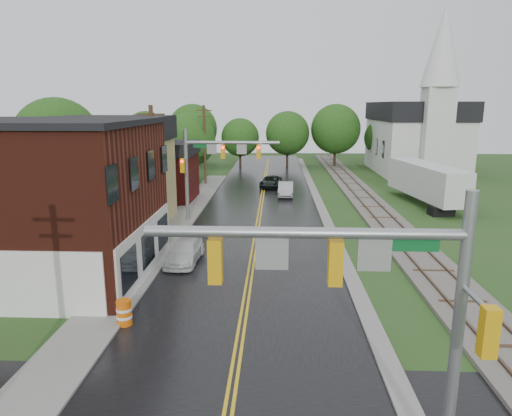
# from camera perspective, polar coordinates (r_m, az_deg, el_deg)

# --- Properties ---
(main_road) EXTENTS (10.00, 90.00, 0.02)m
(main_road) POSITION_cam_1_polar(r_m,az_deg,el_deg) (38.93, 0.47, -0.61)
(main_road) COLOR black
(main_road) RESTS_ON ground
(curb_right) EXTENTS (0.80, 70.00, 0.12)m
(curb_right) POSITION_cam_1_polar(r_m,az_deg,el_deg) (43.97, 7.76, 0.83)
(curb_right) COLOR gray
(curb_right) RESTS_ON ground
(sidewalk_left) EXTENTS (2.40, 50.00, 0.12)m
(sidewalk_left) POSITION_cam_1_polar(r_m,az_deg,el_deg) (34.89, -10.07, -2.39)
(sidewalk_left) COLOR gray
(sidewalk_left) RESTS_ON ground
(brick_building) EXTENTS (14.30, 10.30, 8.30)m
(brick_building) POSITION_cam_1_polar(r_m,az_deg,el_deg) (27.15, -28.17, 0.95)
(brick_building) COLOR #4B1910
(brick_building) RESTS_ON ground
(yellow_house) EXTENTS (8.00, 7.00, 6.40)m
(yellow_house) POSITION_cam_1_polar(r_m,az_deg,el_deg) (36.50, -17.31, 3.04)
(yellow_house) COLOR tan
(yellow_house) RESTS_ON ground
(darkred_building) EXTENTS (7.00, 6.00, 4.40)m
(darkred_building) POSITION_cam_1_polar(r_m,az_deg,el_deg) (44.85, -12.19, 3.75)
(darkred_building) COLOR #3F0F0C
(darkred_building) RESTS_ON ground
(church) EXTENTS (10.40, 18.40, 20.00)m
(church) POSITION_cam_1_polar(r_m,az_deg,el_deg) (64.43, 19.61, 9.21)
(church) COLOR silver
(church) RESTS_ON ground
(railroad) EXTENTS (3.20, 80.00, 0.30)m
(railroad) POSITION_cam_1_polar(r_m,az_deg,el_deg) (44.61, 13.65, 0.89)
(railroad) COLOR #59544C
(railroad) RESTS_ON ground
(traffic_signal_near) EXTENTS (7.34, 0.30, 7.20)m
(traffic_signal_near) POSITION_cam_1_polar(r_m,az_deg,el_deg) (10.85, 13.78, -9.40)
(traffic_signal_near) COLOR gray
(traffic_signal_near) RESTS_ON ground
(traffic_signal_far) EXTENTS (7.34, 0.43, 7.20)m
(traffic_signal_far) POSITION_cam_1_polar(r_m,az_deg,el_deg) (35.41, -5.34, 6.18)
(traffic_signal_far) COLOR gray
(traffic_signal_far) RESTS_ON ground
(utility_pole_b) EXTENTS (1.80, 0.28, 9.00)m
(utility_pole_b) POSITION_cam_1_polar(r_m,az_deg,el_deg) (31.24, -12.67, 4.58)
(utility_pole_b) COLOR #382616
(utility_pole_b) RESTS_ON ground
(utility_pole_c) EXTENTS (1.80, 0.28, 9.00)m
(utility_pole_c) POSITION_cam_1_polar(r_m,az_deg,el_deg) (52.66, -6.45, 8.01)
(utility_pole_c) COLOR #382616
(utility_pole_c) RESTS_ON ground
(tree_left_b) EXTENTS (7.60, 7.60, 9.69)m
(tree_left_b) POSITION_cam_1_polar(r_m,az_deg,el_deg) (44.27, -23.39, 7.47)
(tree_left_b) COLOR black
(tree_left_b) RESTS_ON ground
(tree_left_c) EXTENTS (6.00, 6.00, 7.65)m
(tree_left_c) POSITION_cam_1_polar(r_m,az_deg,el_deg) (50.31, -15.19, 7.20)
(tree_left_c) COLOR black
(tree_left_c) RESTS_ON ground
(tree_left_e) EXTENTS (6.40, 6.40, 8.16)m
(tree_left_e) POSITION_cam_1_polar(r_m,az_deg,el_deg) (54.87, -8.28, 8.25)
(tree_left_e) COLOR black
(tree_left_e) RESTS_ON ground
(suv_dark) EXTENTS (2.66, 4.80, 1.27)m
(suv_dark) POSITION_cam_1_polar(r_m,az_deg,el_deg) (50.87, 1.88, 3.28)
(suv_dark) COLOR black
(suv_dark) RESTS_ON ground
(sedan_silver) EXTENTS (1.65, 4.32, 1.40)m
(sedan_silver) POSITION_cam_1_polar(r_m,az_deg,el_deg) (46.05, 3.74, 2.35)
(sedan_silver) COLOR #9FA0A4
(sedan_silver) RESTS_ON ground
(pickup_white) EXTENTS (1.97, 4.38, 1.25)m
(pickup_white) POSITION_cam_1_polar(r_m,az_deg,el_deg) (27.06, -8.90, -5.43)
(pickup_white) COLOR silver
(pickup_white) RESTS_ON ground
(semi_trailer) EXTENTS (4.19, 11.90, 3.72)m
(semi_trailer) POSITION_cam_1_polar(r_m,az_deg,el_deg) (44.64, 20.52, 3.21)
(semi_trailer) COLOR black
(semi_trailer) RESTS_ON ground
(construction_barrel) EXTENTS (0.77, 0.77, 1.10)m
(construction_barrel) POSITION_cam_1_polar(r_m,az_deg,el_deg) (20.22, -16.15, -12.47)
(construction_barrel) COLOR #D35809
(construction_barrel) RESTS_ON ground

